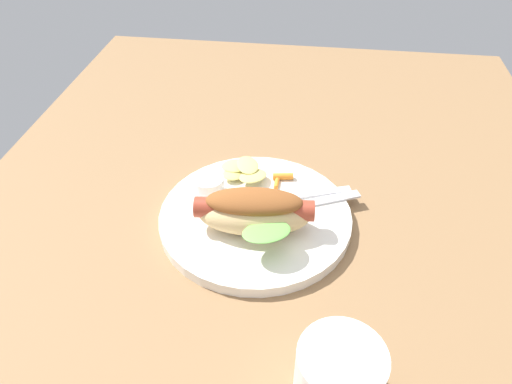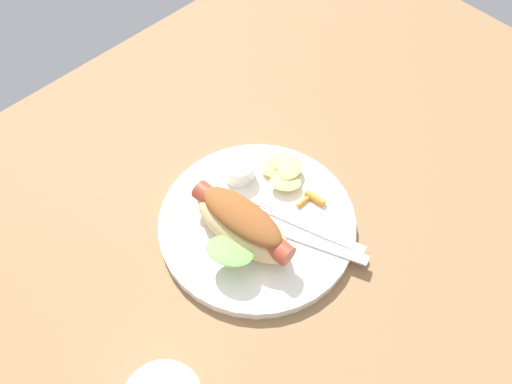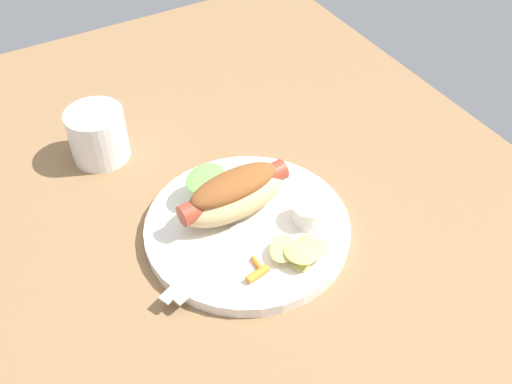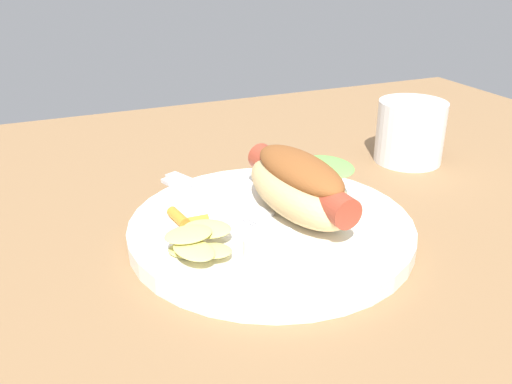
{
  "view_description": "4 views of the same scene",
  "coord_description": "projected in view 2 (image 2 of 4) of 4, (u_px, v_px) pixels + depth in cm",
  "views": [
    {
      "loc": [
        47.87,
        4.13,
        45.22
      ],
      "look_at": [
        0.64,
        -2.18,
        5.29
      ],
      "focal_mm": 33.36,
      "sensor_mm": 36.0,
      "label": 1
    },
    {
      "loc": [
        27.53,
        25.25,
        64.09
      ],
      "look_at": [
        -0.63,
        -3.86,
        5.3
      ],
      "focal_mm": 39.05,
      "sensor_mm": 36.0,
      "label": 2
    },
    {
      "loc": [
        -44.51,
        22.44,
        57.4
      ],
      "look_at": [
        1.55,
        -4.02,
        5.62
      ],
      "focal_mm": 42.2,
      "sensor_mm": 36.0,
      "label": 3
    },
    {
      "loc": [
        -17.9,
        -42.39,
        24.69
      ],
      "look_at": [
        -0.03,
        -0.42,
        3.86
      ],
      "focal_mm": 38.09,
      "sensor_mm": 36.0,
      "label": 4
    }
  ],
  "objects": [
    {
      "name": "sauce_ramekin",
      "position": [
        239.0,
        170.0,
        0.76
      ],
      "size": [
        4.29,
        4.29,
        2.7
      ],
      "primitive_type": "cylinder",
      "color": "white",
      "rests_on": "plate"
    },
    {
      "name": "hot_dog",
      "position": [
        242.0,
        223.0,
        0.69
      ],
      "size": [
        11.0,
        15.36,
        5.9
      ],
      "rotation": [
        0.0,
        0.0,
        4.79
      ],
      "color": "#DBB77A",
      "rests_on": "plate"
    },
    {
      "name": "fork",
      "position": [
        309.0,
        227.0,
        0.72
      ],
      "size": [
        6.25,
        15.66,
        0.4
      ],
      "rotation": [
        0.0,
        0.0,
        5.04
      ],
      "color": "silver",
      "rests_on": "plate"
    },
    {
      "name": "knife",
      "position": [
        313.0,
        242.0,
        0.71
      ],
      "size": [
        7.14,
        14.02,
        0.36
      ],
      "primitive_type": "cube",
      "rotation": [
        0.0,
        0.0,
        5.12
      ],
      "color": "silver",
      "rests_on": "plate"
    },
    {
      "name": "chips_pile",
      "position": [
        284.0,
        171.0,
        0.77
      ],
      "size": [
        7.14,
        7.99,
        2.03
      ],
      "color": "#D8CE6D",
      "rests_on": "plate"
    },
    {
      "name": "ground_plane",
      "position": [
        273.0,
        238.0,
        0.75
      ],
      "size": [
        120.0,
        90.0,
        1.8
      ],
      "primitive_type": "cube",
      "color": "olive"
    },
    {
      "name": "carrot_garnish",
      "position": [
        313.0,
        199.0,
        0.75
      ],
      "size": [
        3.29,
        3.08,
        1.0
      ],
      "color": "orange",
      "rests_on": "plate"
    },
    {
      "name": "plate",
      "position": [
        257.0,
        224.0,
        0.74
      ],
      "size": [
        26.08,
        26.08,
        1.6
      ],
      "primitive_type": "cylinder",
      "color": "white",
      "rests_on": "ground_plane"
    }
  ]
}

